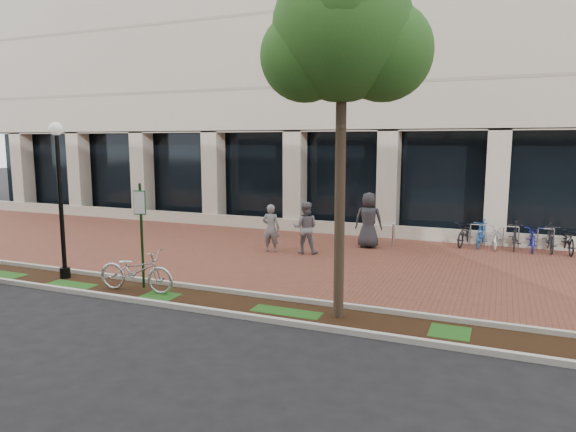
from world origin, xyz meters
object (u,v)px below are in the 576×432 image
at_px(locked_bicycle, 136,271).
at_px(pedestrian_left, 271,228).
at_px(street_tree, 345,40).
at_px(pedestrian_right, 369,220).
at_px(bollard, 393,235).
at_px(parking_sign, 141,223).
at_px(pedestrian_mid, 305,228).
at_px(bike_rack_cluster, 515,236).
at_px(lamppost, 60,192).

bearing_deg(locked_bicycle, pedestrian_left, -16.64).
height_order(street_tree, pedestrian_right, street_tree).
bearing_deg(bollard, street_tree, -86.91).
bearing_deg(parking_sign, street_tree, -10.64).
relative_size(pedestrian_mid, pedestrian_right, 0.89).
distance_m(bollard, bike_rack_cluster, 4.21).
bearing_deg(pedestrian_mid, lamppost, 35.59).
bearing_deg(street_tree, pedestrian_left, 127.26).
height_order(parking_sign, pedestrian_right, parking_sign).
bearing_deg(parking_sign, bollard, 48.63).
xyz_separation_m(parking_sign, locked_bicycle, (0.06, -0.34, -1.16)).
bearing_deg(pedestrian_right, pedestrian_left, 24.63).
relative_size(lamppost, bollard, 4.88).
bearing_deg(street_tree, bollard, 93.09).
height_order(lamppost, locked_bicycle, lamppost).
bearing_deg(pedestrian_mid, street_tree, 105.67).
height_order(parking_sign, lamppost, lamppost).
bearing_deg(pedestrian_left, locked_bicycle, 69.47).
height_order(parking_sign, pedestrian_mid, parking_sign).
relative_size(pedestrian_left, pedestrian_mid, 0.93).
bearing_deg(pedestrian_mid, bike_rack_cluster, -164.02).
distance_m(pedestrian_mid, bike_rack_cluster, 7.44).
relative_size(pedestrian_mid, bollard, 2.02).
bearing_deg(locked_bicycle, bollard, -36.08).
xyz_separation_m(street_tree, pedestrian_mid, (-2.96, 5.64, -4.88)).
bearing_deg(bike_rack_cluster, pedestrian_mid, -146.37).
height_order(parking_sign, pedestrian_left, parking_sign).
distance_m(pedestrian_left, pedestrian_mid, 1.20).
bearing_deg(bollard, lamppost, -134.21).
distance_m(locked_bicycle, bike_rack_cluster, 12.87).
bearing_deg(pedestrian_left, pedestrian_mid, -179.35).
distance_m(parking_sign, pedestrian_mid, 6.04).
xyz_separation_m(lamppost, bollard, (7.57, 7.78, -1.97)).
bearing_deg(parking_sign, pedestrian_mid, 57.43).
xyz_separation_m(locked_bicycle, bollard, (4.87, 8.08, -0.10)).
distance_m(lamppost, pedestrian_left, 6.76).
distance_m(lamppost, pedestrian_right, 10.06).
xyz_separation_m(parking_sign, pedestrian_right, (4.13, 7.26, -0.71)).
relative_size(parking_sign, street_tree, 0.37).
bearing_deg(locked_bicycle, parking_sign, 5.58).
relative_size(lamppost, pedestrian_mid, 2.42).
height_order(locked_bicycle, pedestrian_mid, pedestrian_mid).
height_order(locked_bicycle, bike_rack_cluster, locked_bicycle).
bearing_deg(pedestrian_left, bike_rack_cluster, -163.46).
distance_m(lamppost, bollard, 11.04).
bearing_deg(locked_bicycle, pedestrian_mid, -26.93).
distance_m(pedestrian_right, bollard, 1.09).
bearing_deg(street_tree, parking_sign, 178.23).
height_order(lamppost, bike_rack_cluster, lamppost).
relative_size(pedestrian_left, bike_rack_cluster, 0.40).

